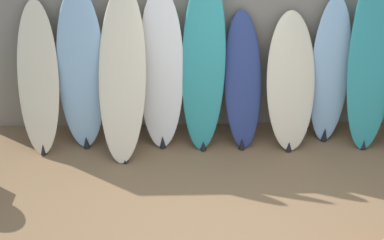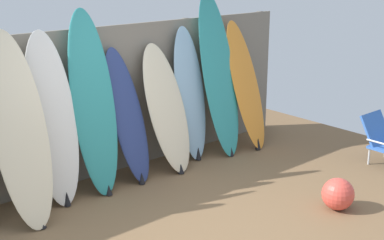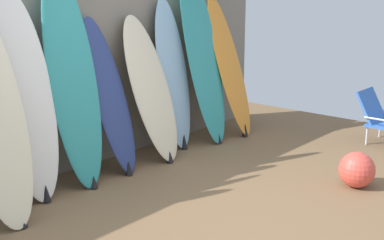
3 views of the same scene
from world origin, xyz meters
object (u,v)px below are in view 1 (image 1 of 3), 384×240
surfboard_white_3 (161,72)px  surfboard_cream_6 (291,83)px  surfboard_skyblue_1 (81,71)px  surfboard_teal_4 (203,65)px  surfboard_skyblue_7 (330,73)px  surfboard_cream_2 (122,77)px  surfboard_cream_0 (38,81)px  surfboard_teal_8 (372,60)px  surfboard_navy_5 (243,82)px

surfboard_white_3 → surfboard_cream_6: 1.50m
surfboard_skyblue_1 → surfboard_teal_4: (1.40, -0.03, 0.08)m
surfboard_cream_6 → surfboard_skyblue_1: bearing=178.8°
surfboard_skyblue_7 → surfboard_cream_2: bearing=-174.7°
surfboard_cream_0 → surfboard_teal_8: bearing=0.2°
surfboard_skyblue_7 → surfboard_teal_8: (0.43, -0.09, 0.21)m
surfboard_cream_0 → surfboard_white_3: bearing=1.3°
surfboard_white_3 → surfboard_navy_5: size_ratio=1.17×
surfboard_teal_4 → surfboard_skyblue_7: size_ratio=1.18×
surfboard_cream_2 → surfboard_teal_4: surfboard_teal_4 is taller
surfboard_teal_4 → surfboard_skyblue_7: 1.50m
surfboard_navy_5 → surfboard_skyblue_7: bearing=3.7°
surfboard_teal_4 → surfboard_teal_8: size_ratio=0.96×
surfboard_skyblue_1 → surfboard_navy_5: size_ratio=1.20×
surfboard_cream_0 → surfboard_cream_2: surfboard_cream_2 is taller
surfboard_cream_2 → surfboard_skyblue_7: bearing=5.3°
surfboard_cream_0 → surfboard_teal_8: surfboard_teal_8 is taller
surfboard_cream_0 → surfboard_teal_4: bearing=0.3°
surfboard_cream_6 → surfboard_teal_8: (0.90, 0.02, 0.28)m
surfboard_white_3 → surfboard_teal_8: (2.40, -0.02, 0.15)m
surfboard_teal_4 → surfboard_skyblue_7: (1.48, 0.09, -0.17)m
surfboard_cream_2 → surfboard_navy_5: (1.37, 0.16, -0.16)m
surfboard_skyblue_7 → surfboard_navy_5: bearing=-176.3°
surfboard_cream_6 → surfboard_teal_8: 0.94m
surfboard_cream_0 → surfboard_teal_8: size_ratio=0.80×
surfboard_cream_2 → surfboard_teal_8: (2.82, 0.13, 0.12)m
surfboard_cream_6 → surfboard_navy_5: bearing=176.0°
surfboard_skyblue_1 → surfboard_skyblue_7: size_ratio=1.09×
surfboard_teal_4 → surfboard_cream_6: size_ratio=1.31×
surfboard_cream_0 → surfboard_cream_6: 2.90m
surfboard_teal_8 → surfboard_white_3: bearing=179.5°
surfboard_teal_4 → surfboard_cream_6: surfboard_teal_4 is taller
surfboard_white_3 → surfboard_teal_4: size_ratio=0.90×
surfboard_navy_5 → surfboard_teal_8: bearing=-0.8°
surfboard_navy_5 → surfboard_teal_8: size_ratio=0.74×
surfboard_skyblue_1 → surfboard_cream_0: bearing=-175.1°
surfboard_navy_5 → surfboard_white_3: bearing=-180.0°
surfboard_cream_0 → surfboard_navy_5: size_ratio=1.09×
surfboard_navy_5 → surfboard_skyblue_7: 1.03m
surfboard_teal_4 → surfboard_cream_6: (1.01, -0.02, -0.24)m
surfboard_teal_4 → surfboard_skyblue_1: bearing=178.6°
surfboard_cream_2 → surfboard_cream_6: surfboard_cream_2 is taller
surfboard_cream_6 → surfboard_white_3: bearing=178.6°
surfboard_skyblue_1 → surfboard_cream_6: bearing=-1.2°
surfboard_cream_2 → surfboard_cream_6: (1.92, 0.12, -0.16)m
surfboard_cream_0 → surfboard_teal_4: size_ratio=0.84×
surfboard_teal_4 → surfboard_teal_8: bearing=0.1°
surfboard_navy_5 → surfboard_teal_8: surfboard_teal_8 is taller
surfboard_cream_2 → surfboard_navy_5: bearing=6.5°
surfboard_cream_6 → surfboard_teal_8: surfboard_teal_8 is taller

